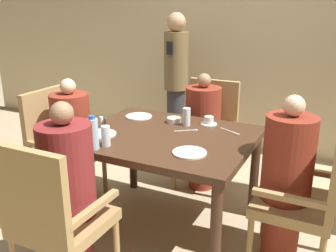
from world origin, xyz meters
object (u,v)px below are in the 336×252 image
object	(u,v)px
plate_dessert_center	(101,134)
water_bottle	(93,134)
chair_right_side	(309,194)
chair_left_side	(60,143)
glass_tall_mid	(106,136)
diner_in_near_chair	(69,193)
teacup_with_saucer	(209,121)
bowl_small	(174,120)
chair_near_corner	(53,215)
plate_main_left	(190,153)
glass_tall_near	(187,117)
plate_main_right	(139,116)
diner_in_far_chair	(203,131)
standing_host	(176,80)
chair_far_side	(208,129)
diner_in_right_chair	(286,180)
diner_in_left_chair	(72,141)

from	to	relation	value
plate_dessert_center	water_bottle	xyz separation A→B (m)	(0.12, -0.25, 0.10)
chair_right_side	chair_left_side	bearing A→B (deg)	180.00
water_bottle	glass_tall_mid	distance (m)	0.10
diner_in_near_chair	teacup_with_saucer	size ratio (longest dim) A/B	8.95
bowl_small	chair_near_corner	bearing A→B (deg)	-98.74
plate_main_left	glass_tall_near	world-z (taller)	glass_tall_near
chair_near_corner	plate_dessert_center	distance (m)	0.76
plate_main_right	diner_in_far_chair	bearing A→B (deg)	50.17
teacup_with_saucer	glass_tall_mid	world-z (taller)	glass_tall_mid
plate_dessert_center	glass_tall_near	xyz separation A→B (m)	(0.47, 0.48, 0.06)
standing_host	teacup_with_saucer	bearing A→B (deg)	-54.07
diner_in_near_chair	water_bottle	distance (m)	0.42
chair_far_side	chair_near_corner	xyz separation A→B (m)	(-0.25, -1.82, 0.00)
diner_in_right_chair	glass_tall_near	xyz separation A→B (m)	(-0.82, 0.27, 0.24)
chair_right_side	glass_tall_near	xyz separation A→B (m)	(-0.97, 0.27, 0.30)
diner_in_left_chair	diner_in_right_chair	xyz separation A→B (m)	(1.75, 0.00, 0.03)
chair_right_side	glass_tall_mid	bearing A→B (deg)	-163.52
diner_in_far_chair	teacup_with_saucer	distance (m)	0.50
plate_dessert_center	glass_tall_mid	xyz separation A→B (m)	(0.16, -0.17, 0.06)
chair_left_side	glass_tall_near	world-z (taller)	chair_left_side
plate_dessert_center	standing_host	bearing A→B (deg)	96.83
plate_main_right	teacup_with_saucer	bearing A→B (deg)	6.96
chair_left_side	teacup_with_saucer	size ratio (longest dim) A/B	7.58
diner_in_near_chair	glass_tall_mid	xyz separation A→B (m)	(0.00, 0.39, 0.24)
standing_host	bowl_small	distance (m)	1.33
chair_near_corner	glass_tall_mid	xyz separation A→B (m)	(0.00, 0.54, 0.30)
chair_left_side	chair_far_side	bearing A→B (deg)	41.79
diner_in_near_chair	bowl_small	bearing A→B (deg)	80.08
chair_right_side	diner_in_near_chair	world-z (taller)	diner_in_near_chair
chair_right_side	plate_dessert_center	size ratio (longest dim) A/B	4.50
diner_in_far_chair	water_bottle	size ratio (longest dim) A/B	4.83
chair_right_side	diner_in_near_chair	distance (m)	1.49
chair_left_side	diner_in_right_chair	distance (m)	1.90
chair_near_corner	teacup_with_saucer	size ratio (longest dim) A/B	7.58
chair_left_side	plate_main_right	bearing A→B (deg)	25.16
diner_in_far_chair	water_bottle	distance (m)	1.29
diner_in_right_chair	diner_in_near_chair	xyz separation A→B (m)	(-1.13, -0.77, 0.00)
chair_far_side	standing_host	distance (m)	0.91
diner_in_left_chair	chair_right_side	bearing A→B (deg)	0.00
diner_in_left_chair	teacup_with_saucer	bearing A→B (deg)	18.80
diner_in_far_chair	standing_host	xyz separation A→B (m)	(-0.62, 0.73, 0.29)
chair_near_corner	water_bottle	bearing A→B (deg)	94.98
standing_host	plate_main_right	distance (m)	1.23
chair_right_side	diner_in_near_chair	bearing A→B (deg)	-148.93
chair_left_side	plate_main_right	size ratio (longest dim) A/B	4.50
bowl_small	glass_tall_mid	world-z (taller)	glass_tall_mid
glass_tall_near	glass_tall_mid	size ratio (longest dim) A/B	1.00
chair_near_corner	standing_host	size ratio (longest dim) A/B	0.62
diner_in_far_chair	diner_in_right_chair	size ratio (longest dim) A/B	0.95
bowl_small	diner_in_near_chair	bearing A→B (deg)	-99.92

